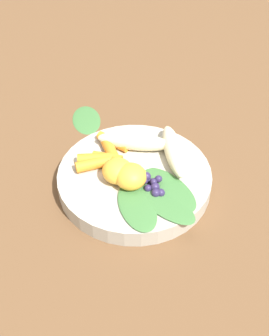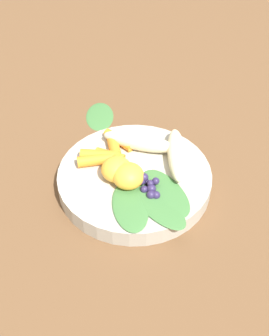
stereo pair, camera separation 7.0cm
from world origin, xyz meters
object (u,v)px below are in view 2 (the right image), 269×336
bowl (134,179)px  orange_segment_near (128,176)px  banana_peeled_right (177,154)px  kale_leaf_stray (100,115)px  banana_peeled_left (139,142)px

bowl → orange_segment_near: orange_segment_near is taller
banana_peeled_right → kale_leaf_stray: 0.21m
bowl → banana_peeled_right: size_ratio=1.99×
banana_peeled_right → kale_leaf_stray: bearing=40.9°
bowl → orange_segment_near: size_ratio=5.02×
banana_peeled_right → orange_segment_near: bearing=125.0°
kale_leaf_stray → banana_peeled_right: bearing=-142.2°
orange_segment_near → banana_peeled_left: bearing=71.0°
bowl → banana_peeled_right: bearing=13.8°
bowl → kale_leaf_stray: size_ratio=2.72×
banana_peeled_right → orange_segment_near: (-0.08, -0.04, 0.00)m
orange_segment_near → bowl: bearing=62.6°
bowl → banana_peeled_right: banana_peeled_right is taller
bowl → banana_peeled_left: size_ratio=1.99×
banana_peeled_left → kale_leaf_stray: bearing=-42.5°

